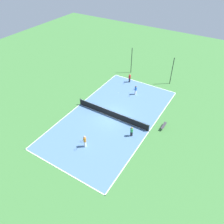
# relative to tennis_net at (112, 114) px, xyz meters

# --- Properties ---
(ground_plane) EXTENTS (80.00, 80.00, 0.00)m
(ground_plane) POSITION_rel_tennis_net_xyz_m (0.00, 0.00, -0.58)
(ground_plane) COLOR #3D7538
(court_surface) EXTENTS (11.62, 21.54, 0.02)m
(court_surface) POSITION_rel_tennis_net_xyz_m (0.00, 0.00, -0.57)
(court_surface) COLOR #4C729E
(court_surface) RESTS_ON ground_plane
(tennis_net) EXTENTS (11.42, 0.10, 1.11)m
(tennis_net) POSITION_rel_tennis_net_xyz_m (0.00, 0.00, 0.00)
(tennis_net) COLOR black
(tennis_net) RESTS_ON court_surface
(bench) EXTENTS (0.36, 1.54, 0.45)m
(bench) POSITION_rel_tennis_net_xyz_m (7.10, 1.70, -0.20)
(bench) COLOR #333338
(bench) RESTS_ON ground_plane
(player_coach_red) EXTENTS (0.40, 0.95, 1.60)m
(player_coach_red) POSITION_rel_tennis_net_xyz_m (-2.40, 9.80, 0.35)
(player_coach_red) COLOR black
(player_coach_red) RESTS_ON court_surface
(player_near_blue) EXTENTS (0.41, 0.96, 1.61)m
(player_near_blue) POSITION_rel_tennis_net_xyz_m (0.25, 6.88, 0.36)
(player_near_blue) COLOR white
(player_near_blue) RESTS_ON court_surface
(player_far_green) EXTENTS (0.51, 0.51, 1.50)m
(player_far_green) POSITION_rel_tennis_net_xyz_m (4.13, -1.94, 0.28)
(player_far_green) COLOR black
(player_far_green) RESTS_ON court_surface
(player_center_orange) EXTENTS (0.43, 0.96, 1.78)m
(player_center_orange) POSITION_rel_tennis_net_xyz_m (0.18, -6.54, 0.47)
(player_center_orange) COLOR white
(player_center_orange) RESTS_ON court_surface
(tennis_ball_near_net) EXTENTS (0.07, 0.07, 0.07)m
(tennis_ball_near_net) POSITION_rel_tennis_net_xyz_m (5.41, 4.17, -0.53)
(tennis_ball_near_net) COLOR #CCE033
(tennis_ball_near_net) RESTS_ON court_surface
(tennis_ball_far_baseline) EXTENTS (0.07, 0.07, 0.07)m
(tennis_ball_far_baseline) POSITION_rel_tennis_net_xyz_m (-2.33, 5.76, -0.53)
(tennis_ball_far_baseline) COLOR #CCE033
(tennis_ball_far_baseline) RESTS_ON court_surface
(fence_post_back_left) EXTENTS (0.12, 0.12, 4.83)m
(fence_post_back_left) POSITION_rel_tennis_net_xyz_m (-3.85, 13.09, 1.83)
(fence_post_back_left) COLOR black
(fence_post_back_left) RESTS_ON ground_plane
(fence_post_back_right) EXTENTS (0.12, 0.12, 4.83)m
(fence_post_back_right) POSITION_rel_tennis_net_xyz_m (3.85, 13.09, 1.83)
(fence_post_back_right) COLOR black
(fence_post_back_right) RESTS_ON ground_plane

